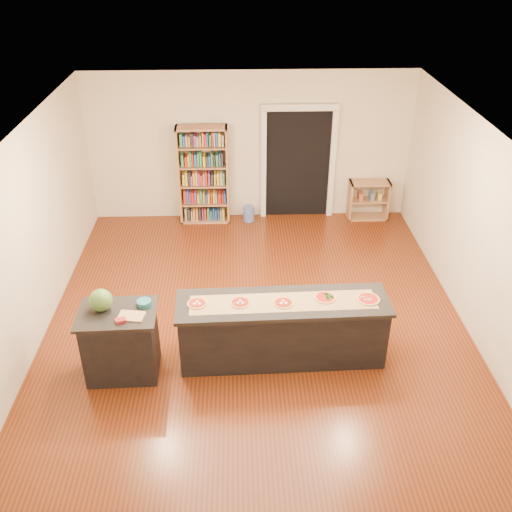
{
  "coord_description": "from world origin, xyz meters",
  "views": [
    {
      "loc": [
        -0.23,
        -6.62,
        5.05
      ],
      "look_at": [
        0.0,
        0.2,
        1.0
      ],
      "focal_mm": 40.0,
      "sensor_mm": 36.0,
      "label": 1
    }
  ],
  "objects_px": {
    "side_counter": "(121,343)",
    "waste_bin": "(249,214)",
    "bookshelf": "(203,175)",
    "kitchen_island": "(282,330)",
    "watermelon": "(101,300)",
    "low_shelf": "(368,200)"
  },
  "relations": [
    {
      "from": "low_shelf",
      "to": "waste_bin",
      "type": "height_order",
      "value": "low_shelf"
    },
    {
      "from": "low_shelf",
      "to": "waste_bin",
      "type": "xyz_separation_m",
      "value": [
        -2.31,
        -0.04,
        -0.23
      ]
    },
    {
      "from": "kitchen_island",
      "to": "waste_bin",
      "type": "height_order",
      "value": "kitchen_island"
    },
    {
      "from": "bookshelf",
      "to": "waste_bin",
      "type": "distance_m",
      "value": 1.15
    },
    {
      "from": "kitchen_island",
      "to": "low_shelf",
      "type": "distance_m",
      "value": 4.5
    },
    {
      "from": "watermelon",
      "to": "low_shelf",
      "type": "bearing_deg",
      "value": 45.16
    },
    {
      "from": "kitchen_island",
      "to": "waste_bin",
      "type": "distance_m",
      "value": 4.03
    },
    {
      "from": "bookshelf",
      "to": "waste_bin",
      "type": "xyz_separation_m",
      "value": [
        0.84,
        -0.04,
        -0.78
      ]
    },
    {
      "from": "low_shelf",
      "to": "side_counter",
      "type": "bearing_deg",
      "value": -133.14
    },
    {
      "from": "low_shelf",
      "to": "watermelon",
      "type": "bearing_deg",
      "value": -134.84
    },
    {
      "from": "waste_bin",
      "to": "watermelon",
      "type": "bearing_deg",
      "value": -114.26
    },
    {
      "from": "side_counter",
      "to": "low_shelf",
      "type": "height_order",
      "value": "side_counter"
    },
    {
      "from": "kitchen_island",
      "to": "side_counter",
      "type": "distance_m",
      "value": 2.05
    },
    {
      "from": "bookshelf",
      "to": "kitchen_island",
      "type": "bearing_deg",
      "value": -73.7
    },
    {
      "from": "side_counter",
      "to": "bookshelf",
      "type": "height_order",
      "value": "bookshelf"
    },
    {
      "from": "kitchen_island",
      "to": "watermelon",
      "type": "xyz_separation_m",
      "value": [
        -2.22,
        -0.16,
        0.63
      ]
    },
    {
      "from": "side_counter",
      "to": "waste_bin",
      "type": "distance_m",
      "value": 4.57
    },
    {
      "from": "side_counter",
      "to": "low_shelf",
      "type": "bearing_deg",
      "value": 45.26
    },
    {
      "from": "bookshelf",
      "to": "watermelon",
      "type": "height_order",
      "value": "bookshelf"
    },
    {
      "from": "side_counter",
      "to": "waste_bin",
      "type": "bearing_deg",
      "value": 66.55
    },
    {
      "from": "side_counter",
      "to": "watermelon",
      "type": "relative_size",
      "value": 3.43
    },
    {
      "from": "bookshelf",
      "to": "low_shelf",
      "type": "relative_size",
      "value": 2.45
    }
  ]
}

